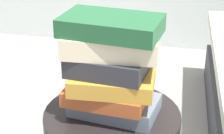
{
  "coord_description": "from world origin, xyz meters",
  "views": [
    {
      "loc": [
        0.23,
        -1.06,
        1.22
      ],
      "look_at": [
        0.0,
        0.0,
        0.71
      ],
      "focal_mm": 64.0,
      "sensor_mm": 36.0,
      "label": 1
    }
  ],
  "objects_px": {
    "book_slate": "(115,105)",
    "book_charcoal": "(109,61)",
    "book_rust": "(108,93)",
    "book_cream": "(111,44)",
    "book_forest": "(112,26)",
    "book_ochre": "(113,80)"
  },
  "relations": [
    {
      "from": "book_ochre",
      "to": "book_forest",
      "type": "relative_size",
      "value": 0.88
    },
    {
      "from": "book_charcoal",
      "to": "book_cream",
      "type": "relative_size",
      "value": 0.83
    },
    {
      "from": "book_ochre",
      "to": "book_cream",
      "type": "height_order",
      "value": "book_cream"
    },
    {
      "from": "book_charcoal",
      "to": "book_cream",
      "type": "distance_m",
      "value": 0.06
    },
    {
      "from": "book_rust",
      "to": "book_ochre",
      "type": "xyz_separation_m",
      "value": [
        0.02,
        -0.0,
        0.05
      ]
    },
    {
      "from": "book_slate",
      "to": "book_charcoal",
      "type": "distance_m",
      "value": 0.15
    },
    {
      "from": "book_ochre",
      "to": "book_slate",
      "type": "bearing_deg",
      "value": 80.25
    },
    {
      "from": "book_forest",
      "to": "book_ochre",
      "type": "bearing_deg",
      "value": -5.14
    },
    {
      "from": "book_rust",
      "to": "book_forest",
      "type": "distance_m",
      "value": 0.22
    },
    {
      "from": "book_rust",
      "to": "book_forest",
      "type": "relative_size",
      "value": 0.88
    },
    {
      "from": "book_slate",
      "to": "book_charcoal",
      "type": "xyz_separation_m",
      "value": [
        -0.02,
        -0.0,
        0.15
      ]
    },
    {
      "from": "book_rust",
      "to": "book_ochre",
      "type": "height_order",
      "value": "book_ochre"
    },
    {
      "from": "book_slate",
      "to": "book_charcoal",
      "type": "relative_size",
      "value": 1.17
    },
    {
      "from": "book_slate",
      "to": "book_forest",
      "type": "height_order",
      "value": "book_forest"
    },
    {
      "from": "book_rust",
      "to": "book_forest",
      "type": "bearing_deg",
      "value": 6.23
    },
    {
      "from": "book_rust",
      "to": "book_charcoal",
      "type": "relative_size",
      "value": 1.08
    },
    {
      "from": "book_slate",
      "to": "book_ochre",
      "type": "distance_m",
      "value": 0.1
    },
    {
      "from": "book_rust",
      "to": "book_cream",
      "type": "height_order",
      "value": "book_cream"
    },
    {
      "from": "book_forest",
      "to": "book_rust",
      "type": "bearing_deg",
      "value": -172.05
    },
    {
      "from": "book_rust",
      "to": "book_charcoal",
      "type": "bearing_deg",
      "value": 78.76
    },
    {
      "from": "book_ochre",
      "to": "book_charcoal",
      "type": "xyz_separation_m",
      "value": [
        -0.01,
        0.01,
        0.05
      ]
    },
    {
      "from": "book_cream",
      "to": "book_ochre",
      "type": "bearing_deg",
      "value": -37.5
    }
  ]
}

